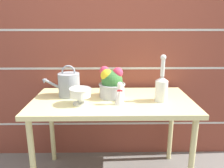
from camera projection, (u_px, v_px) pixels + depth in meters
brick_wall at (111, 49)px, 2.10m from camera, size 3.60×0.08×2.20m
patio_table at (112, 108)px, 1.79m from camera, size 1.29×0.68×0.74m
watering_can at (69, 84)px, 1.83m from camera, size 0.32×0.18×0.27m
crystal_pedestal_bowl at (80, 94)px, 1.65m from camera, size 0.17×0.17×0.13m
flower_planter at (111, 83)px, 1.80m from camera, size 0.22×0.22×0.26m
glass_decanter at (162, 86)px, 1.71m from camera, size 0.10×0.10×0.37m
figurine_vase at (120, 95)px, 1.65m from camera, size 0.07×0.07×0.18m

